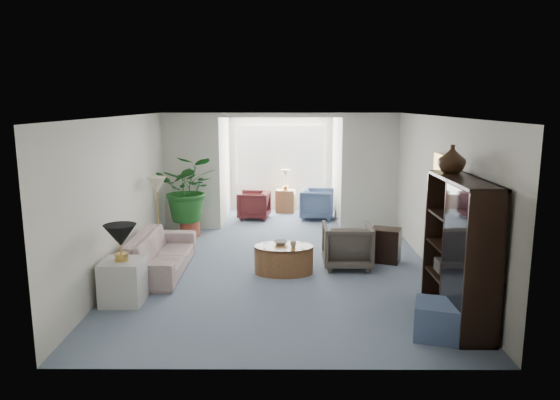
{
  "coord_description": "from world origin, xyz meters",
  "views": [
    {
      "loc": [
        0.04,
        -7.91,
        2.71
      ],
      "look_at": [
        0.0,
        0.6,
        1.1
      ],
      "focal_mm": 33.14,
      "sensor_mm": 36.0,
      "label": 1
    }
  ],
  "objects_px": {
    "coffee_cup": "(293,245)",
    "wingback_chair": "(347,245)",
    "plant_pot": "(190,228)",
    "table_lamp": "(120,235)",
    "entertainment_cabinet": "(460,251)",
    "sunroom_table": "(285,201)",
    "framed_picture": "(441,170)",
    "coffee_bowl": "(281,242)",
    "sofa": "(161,253)",
    "sunroom_chair_blue": "(317,204)",
    "floor_lamp": "(156,185)",
    "coffee_table": "(284,259)",
    "sunroom_chair_maroon": "(254,205)",
    "end_table": "(123,282)",
    "side_table_dark": "(385,245)",
    "ottoman": "(438,320)",
    "cabinet_urn": "(452,159)"
  },
  "relations": [
    {
      "from": "sunroom_table",
      "to": "entertainment_cabinet",
      "type": "bearing_deg",
      "value": -72.09
    },
    {
      "from": "wingback_chair",
      "to": "sunroom_chair_maroon",
      "type": "relative_size",
      "value": 1.13
    },
    {
      "from": "entertainment_cabinet",
      "to": "sunroom_table",
      "type": "bearing_deg",
      "value": 107.91
    },
    {
      "from": "coffee_bowl",
      "to": "sunroom_table",
      "type": "relative_size",
      "value": 0.4
    },
    {
      "from": "end_table",
      "to": "sunroom_chair_maroon",
      "type": "distance_m",
      "value": 5.44
    },
    {
      "from": "wingback_chair",
      "to": "table_lamp",
      "type": "bearing_deg",
      "value": 26.85
    },
    {
      "from": "floor_lamp",
      "to": "wingback_chair",
      "type": "distance_m",
      "value": 3.58
    },
    {
      "from": "floor_lamp",
      "to": "cabinet_urn",
      "type": "height_order",
      "value": "cabinet_urn"
    },
    {
      "from": "end_table",
      "to": "plant_pot",
      "type": "bearing_deg",
      "value": 85.56
    },
    {
      "from": "cabinet_urn",
      "to": "framed_picture",
      "type": "bearing_deg",
      "value": 78.73
    },
    {
      "from": "cabinet_urn",
      "to": "coffee_table",
      "type": "bearing_deg",
      "value": 148.31
    },
    {
      "from": "coffee_table",
      "to": "coffee_cup",
      "type": "relative_size",
      "value": 9.06
    },
    {
      "from": "coffee_cup",
      "to": "wingback_chair",
      "type": "xyz_separation_m",
      "value": [
        0.91,
        0.41,
        -0.13
      ]
    },
    {
      "from": "coffee_bowl",
      "to": "side_table_dark",
      "type": "xyz_separation_m",
      "value": [
        1.81,
        0.51,
        -0.19
      ]
    },
    {
      "from": "table_lamp",
      "to": "ottoman",
      "type": "height_order",
      "value": "table_lamp"
    },
    {
      "from": "coffee_cup",
      "to": "sunroom_chair_maroon",
      "type": "xyz_separation_m",
      "value": [
        -0.85,
        4.05,
        -0.17
      ]
    },
    {
      "from": "coffee_table",
      "to": "wingback_chair",
      "type": "relative_size",
      "value": 1.17
    },
    {
      "from": "framed_picture",
      "to": "coffee_bowl",
      "type": "height_order",
      "value": "framed_picture"
    },
    {
      "from": "coffee_cup",
      "to": "side_table_dark",
      "type": "distance_m",
      "value": 1.77
    },
    {
      "from": "sofa",
      "to": "plant_pot",
      "type": "bearing_deg",
      "value": -1.95
    },
    {
      "from": "framed_picture",
      "to": "coffee_cup",
      "type": "bearing_deg",
      "value": 177.87
    },
    {
      "from": "sofa",
      "to": "table_lamp",
      "type": "distance_m",
      "value": 1.51
    },
    {
      "from": "coffee_bowl",
      "to": "entertainment_cabinet",
      "type": "height_order",
      "value": "entertainment_cabinet"
    },
    {
      "from": "sofa",
      "to": "coffee_table",
      "type": "distance_m",
      "value": 2.01
    },
    {
      "from": "coffee_bowl",
      "to": "sofa",
      "type": "bearing_deg",
      "value": -179.25
    },
    {
      "from": "ottoman",
      "to": "sunroom_chair_maroon",
      "type": "relative_size",
      "value": 0.72
    },
    {
      "from": "floor_lamp",
      "to": "framed_picture",
      "type": "bearing_deg",
      "value": -16.53
    },
    {
      "from": "coffee_table",
      "to": "sunroom_chair_maroon",
      "type": "height_order",
      "value": "sunroom_chair_maroon"
    },
    {
      "from": "coffee_cup",
      "to": "ottoman",
      "type": "height_order",
      "value": "coffee_cup"
    },
    {
      "from": "table_lamp",
      "to": "floor_lamp",
      "type": "distance_m",
      "value": 2.51
    },
    {
      "from": "coffee_bowl",
      "to": "sunroom_chair_maroon",
      "type": "distance_m",
      "value": 3.91
    },
    {
      "from": "side_table_dark",
      "to": "plant_pot",
      "type": "height_order",
      "value": "side_table_dark"
    },
    {
      "from": "side_table_dark",
      "to": "ottoman",
      "type": "distance_m",
      "value": 2.92
    },
    {
      "from": "coffee_bowl",
      "to": "sunroom_chair_blue",
      "type": "distance_m",
      "value": 3.95
    },
    {
      "from": "end_table",
      "to": "sunroom_chair_blue",
      "type": "bearing_deg",
      "value": 60.11
    },
    {
      "from": "floor_lamp",
      "to": "cabinet_urn",
      "type": "xyz_separation_m",
      "value": [
        4.47,
        -2.55,
        0.74
      ]
    },
    {
      "from": "table_lamp",
      "to": "floor_lamp",
      "type": "height_order",
      "value": "floor_lamp"
    },
    {
      "from": "table_lamp",
      "to": "entertainment_cabinet",
      "type": "height_order",
      "value": "entertainment_cabinet"
    },
    {
      "from": "framed_picture",
      "to": "coffee_cup",
      "type": "height_order",
      "value": "framed_picture"
    },
    {
      "from": "framed_picture",
      "to": "coffee_bowl",
      "type": "bearing_deg",
      "value": 173.39
    },
    {
      "from": "coffee_cup",
      "to": "sunroom_chair_blue",
      "type": "xyz_separation_m",
      "value": [
        0.65,
        4.05,
        -0.14
      ]
    },
    {
      "from": "wingback_chair",
      "to": "sunroom_chair_blue",
      "type": "xyz_separation_m",
      "value": [
        -0.25,
        3.64,
        -0.02
      ]
    },
    {
      "from": "framed_picture",
      "to": "sunroom_chair_blue",
      "type": "distance_m",
      "value": 4.63
    },
    {
      "from": "cabinet_urn",
      "to": "sunroom_chair_blue",
      "type": "relative_size",
      "value": 0.47
    },
    {
      "from": "sunroom_chair_maroon",
      "to": "coffee_cup",
      "type": "bearing_deg",
      "value": 18.99
    },
    {
      "from": "sunroom_chair_blue",
      "to": "coffee_cup",
      "type": "bearing_deg",
      "value": 178.04
    },
    {
      "from": "coffee_cup",
      "to": "sunroom_table",
      "type": "bearing_deg",
      "value": 91.16
    },
    {
      "from": "coffee_table",
      "to": "end_table",
      "type": "bearing_deg",
      "value": -149.93
    },
    {
      "from": "wingback_chair",
      "to": "plant_pot",
      "type": "xyz_separation_m",
      "value": [
        -2.98,
        2.01,
        -0.21
      ]
    },
    {
      "from": "side_table_dark",
      "to": "sunroom_table",
      "type": "bearing_deg",
      "value": 112.61
    }
  ]
}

